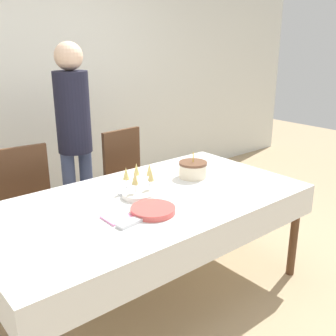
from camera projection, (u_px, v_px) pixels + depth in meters
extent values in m
plane|color=tan|center=(149.00, 293.00, 2.79)|extent=(12.00, 12.00, 0.00)
cube|color=silver|center=(26.00, 79.00, 3.77)|extent=(8.00, 0.05, 2.70)
cube|color=white|center=(147.00, 200.00, 2.57)|extent=(2.09, 1.11, 0.03)
cube|color=white|center=(148.00, 213.00, 2.59)|extent=(2.12, 1.14, 0.21)
cylinder|color=#51331E|center=(294.00, 233.00, 2.92)|extent=(0.06, 0.06, 0.70)
cylinder|color=#51331E|center=(201.00, 194.00, 3.64)|extent=(0.06, 0.06, 0.70)
cube|color=#51331E|center=(34.00, 219.00, 2.96)|extent=(0.46, 0.46, 0.04)
cube|color=#51331E|center=(23.00, 178.00, 3.02)|extent=(0.40, 0.07, 0.50)
cylinder|color=#51331E|center=(68.00, 249.00, 2.98)|extent=(0.04, 0.04, 0.41)
cylinder|color=#51331E|center=(19.00, 263.00, 2.79)|extent=(0.04, 0.04, 0.41)
cylinder|color=#51331E|center=(52.00, 230.00, 3.26)|extent=(0.04, 0.04, 0.41)
cylinder|color=#51331E|center=(7.00, 242.00, 3.07)|extent=(0.04, 0.04, 0.41)
cube|color=#51331E|center=(136.00, 190.00, 3.53)|extent=(0.45, 0.45, 0.04)
cube|color=#51331E|center=(122.00, 157.00, 3.57)|extent=(0.40, 0.07, 0.50)
cylinder|color=#51331E|center=(165.00, 213.00, 3.59)|extent=(0.04, 0.04, 0.41)
cylinder|color=#51331E|center=(134.00, 225.00, 3.36)|extent=(0.04, 0.04, 0.41)
cylinder|color=#51331E|center=(139.00, 202.00, 3.84)|extent=(0.04, 0.04, 0.41)
cylinder|color=#51331E|center=(109.00, 212.00, 3.60)|extent=(0.04, 0.04, 0.41)
cylinder|color=beige|center=(193.00, 171.00, 2.94)|extent=(0.21, 0.21, 0.10)
cylinder|color=brown|center=(193.00, 163.00, 2.92)|extent=(0.21, 0.21, 0.02)
cylinder|color=yellow|center=(193.00, 158.00, 2.91)|extent=(0.01, 0.01, 0.06)
sphere|color=#F9CC4C|center=(193.00, 153.00, 2.89)|extent=(0.01, 0.01, 0.01)
cylinder|color=silver|center=(141.00, 191.00, 2.67)|extent=(0.32, 0.32, 0.01)
cylinder|color=silver|center=(150.00, 187.00, 2.73)|extent=(0.05, 0.05, 0.00)
cylinder|color=silver|center=(150.00, 181.00, 2.72)|extent=(0.01, 0.01, 0.08)
cone|color=#E0CC72|center=(149.00, 169.00, 2.69)|extent=(0.04, 0.04, 0.08)
cylinder|color=silver|center=(137.00, 187.00, 2.74)|extent=(0.05, 0.05, 0.00)
cylinder|color=silver|center=(137.00, 181.00, 2.73)|extent=(0.01, 0.01, 0.08)
cone|color=#E0CC72|center=(136.00, 169.00, 2.70)|extent=(0.04, 0.04, 0.08)
cylinder|color=silver|center=(127.00, 191.00, 2.65)|extent=(0.05, 0.05, 0.00)
cylinder|color=silver|center=(126.00, 185.00, 2.64)|extent=(0.01, 0.01, 0.08)
cone|color=#E0CC72|center=(126.00, 173.00, 2.61)|extent=(0.04, 0.04, 0.08)
cylinder|color=silver|center=(135.00, 197.00, 2.57)|extent=(0.05, 0.05, 0.00)
cylinder|color=silver|center=(135.00, 190.00, 2.55)|extent=(0.01, 0.01, 0.08)
cone|color=#E0CC72|center=(135.00, 178.00, 2.53)|extent=(0.04, 0.04, 0.08)
cylinder|color=silver|center=(151.00, 193.00, 2.63)|extent=(0.05, 0.05, 0.00)
cylinder|color=silver|center=(151.00, 187.00, 2.62)|extent=(0.01, 0.01, 0.08)
cone|color=#E0CC72|center=(151.00, 175.00, 2.59)|extent=(0.04, 0.04, 0.08)
cylinder|color=#CC4C47|center=(153.00, 212.00, 2.35)|extent=(0.27, 0.27, 0.01)
cylinder|color=#CC4C47|center=(153.00, 211.00, 2.34)|extent=(0.27, 0.27, 0.01)
cylinder|color=#CC4C47|center=(153.00, 210.00, 2.34)|extent=(0.27, 0.27, 0.01)
cylinder|color=#CC4C47|center=(153.00, 209.00, 2.34)|extent=(0.27, 0.27, 0.01)
cylinder|color=#CC4C47|center=(153.00, 208.00, 2.34)|extent=(0.27, 0.27, 0.01)
cylinder|color=silver|center=(139.00, 197.00, 2.58)|extent=(0.21, 0.21, 0.01)
cylinder|color=silver|center=(139.00, 196.00, 2.57)|extent=(0.21, 0.21, 0.01)
cylinder|color=silver|center=(139.00, 195.00, 2.57)|extent=(0.21, 0.21, 0.01)
cylinder|color=silver|center=(139.00, 194.00, 2.57)|extent=(0.21, 0.21, 0.01)
cylinder|color=silver|center=(139.00, 193.00, 2.57)|extent=(0.21, 0.21, 0.01)
cube|color=silver|center=(220.00, 181.00, 2.86)|extent=(0.29, 0.10, 0.00)
cube|color=silver|center=(130.00, 223.00, 2.20)|extent=(0.18, 0.08, 0.02)
cube|color=pink|center=(117.00, 218.00, 2.27)|extent=(0.15, 0.15, 0.01)
cylinder|color=#3F4C72|center=(71.00, 199.00, 3.36)|extent=(0.11, 0.11, 0.83)
cylinder|color=#3F4C72|center=(88.00, 195.00, 3.46)|extent=(0.11, 0.11, 0.83)
cylinder|color=black|center=(73.00, 112.00, 3.18)|extent=(0.28, 0.28, 0.65)
sphere|color=#D8B293|center=(68.00, 56.00, 3.04)|extent=(0.22, 0.22, 0.22)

